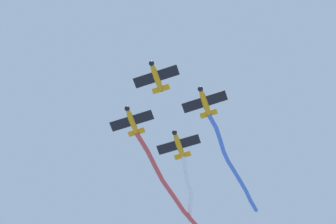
{
  "coord_description": "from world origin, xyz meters",
  "views": [
    {
      "loc": [
        25.08,
        -12.89,
        3.04
      ],
      "look_at": [
        -0.55,
        1.64,
        74.29
      ],
      "focal_mm": 50.7,
      "sensor_mm": 36.0,
      "label": 1
    }
  ],
  "objects_px": {
    "airplane_lead": "(156,77)",
    "airplane_left_wing": "(205,102)",
    "airplane_right_wing": "(132,121)",
    "airplane_slot": "(179,144)"
  },
  "relations": [
    {
      "from": "airplane_lead",
      "to": "airplane_left_wing",
      "type": "relative_size",
      "value": 1.0
    },
    {
      "from": "airplane_lead",
      "to": "airplane_left_wing",
      "type": "xyz_separation_m",
      "value": [
        0.24,
        8.76,
        -0.4
      ]
    },
    {
      "from": "airplane_right_wing",
      "to": "airplane_lead",
      "type": "bearing_deg",
      "value": 46.36
    },
    {
      "from": "airplane_lead",
      "to": "airplane_right_wing",
      "type": "relative_size",
      "value": 1.0
    },
    {
      "from": "airplane_lead",
      "to": "airplane_left_wing",
      "type": "distance_m",
      "value": 8.77
    },
    {
      "from": "airplane_left_wing",
      "to": "airplane_lead",
      "type": "bearing_deg",
      "value": -43.02
    },
    {
      "from": "airplane_lead",
      "to": "airplane_slot",
      "type": "height_order",
      "value": "airplane_lead"
    },
    {
      "from": "airplane_lead",
      "to": "airplane_slot",
      "type": "bearing_deg",
      "value": -178.4
    },
    {
      "from": "airplane_lead",
      "to": "airplane_right_wing",
      "type": "bearing_deg",
      "value": -133.4
    },
    {
      "from": "airplane_left_wing",
      "to": "airplane_slot",
      "type": "xyz_separation_m",
      "value": [
        -8.76,
        0.25,
        0.2
      ]
    }
  ]
}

